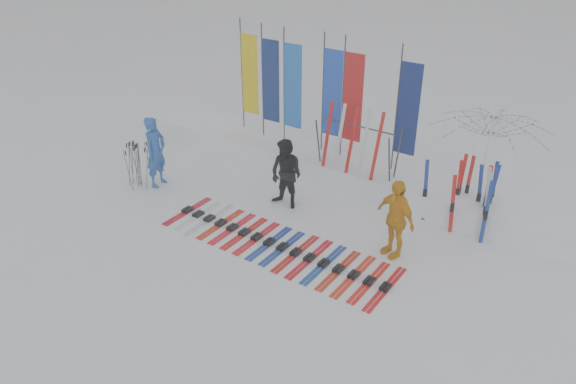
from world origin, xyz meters
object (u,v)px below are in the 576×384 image
Objects in this scene: person_blue at (156,152)px; ski_row at (277,245)px; person_yellow at (395,218)px; tent_canopy at (485,162)px; ski_rack at (358,141)px; person_black at (286,174)px.

person_blue is 4.43m from ski_row.
person_yellow is 0.63× the size of tent_canopy.
person_blue is 6.51m from person_yellow.
ski_row is (-3.09, -4.13, -1.23)m from tent_canopy.
person_yellow is 0.32× the size of ski_row.
person_blue reaches higher than ski_row.
ski_rack is (-2.95, -0.84, 0.11)m from tent_canopy.
ski_rack is at bearing -164.12° from tent_canopy.
ski_rack reaches higher than ski_row.
person_yellow is 0.87× the size of ski_rack.
person_blue is 1.07× the size of person_yellow.
ski_row is 3.56m from ski_rack.
tent_canopy is 0.52× the size of ski_row.
tent_canopy is (3.94, 2.53, 0.40)m from person_black.
person_black is at bearing 118.11° from ski_row.
person_blue is at bearing 171.70° from ski_row.
person_blue reaches higher than person_black.
ski_rack is (1.00, 1.70, 0.51)m from person_black.
person_yellow is at bearing -4.83° from person_black.
person_blue is at bearing -161.41° from person_black.
ski_row is at bearing -108.17° from person_blue.
ski_rack is at bearing 156.47° from person_yellow.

